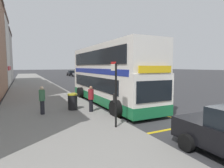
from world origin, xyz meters
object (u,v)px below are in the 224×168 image
(parked_car_grey_kerbside, at_px, (78,74))
(double_decker_bus, at_px, (109,77))
(litter_bin, at_px, (73,102))
(pedestrian_further_back, at_px, (42,99))
(parked_car_black_distant, at_px, (71,73))
(pedestrian_waiting_near_sign, at_px, (91,98))
(bus_stop_sign, at_px, (115,90))

(parked_car_grey_kerbside, bearing_deg, double_decker_bus, -100.07)
(parked_car_grey_kerbside, height_order, litter_bin, parked_car_grey_kerbside)
(double_decker_bus, distance_m, pedestrian_further_back, 5.53)
(pedestrian_further_back, bearing_deg, litter_bin, 11.61)
(parked_car_black_distant, xyz_separation_m, pedestrian_waiting_near_sign, (-9.49, -44.92, 0.18))
(litter_bin, bearing_deg, bus_stop_sign, -77.60)
(bus_stop_sign, bearing_deg, pedestrian_waiting_near_sign, 90.76)
(double_decker_bus, height_order, litter_bin, double_decker_bus)
(bus_stop_sign, height_order, parked_car_grey_kerbside, bus_stop_sign)
(double_decker_bus, height_order, pedestrian_further_back, double_decker_bus)
(parked_car_grey_kerbside, distance_m, litter_bin, 39.30)
(double_decker_bus, bearing_deg, parked_car_black_distant, 80.47)
(double_decker_bus, xyz_separation_m, parked_car_black_distant, (7.12, 42.39, -1.27))
(parked_car_black_distant, bearing_deg, double_decker_bus, -98.03)
(double_decker_bus, distance_m, bus_stop_sign, 6.14)
(pedestrian_waiting_near_sign, xyz_separation_m, pedestrian_further_back, (-2.71, 0.63, 0.03))
(bus_stop_sign, height_order, litter_bin, bus_stop_sign)
(bus_stop_sign, bearing_deg, parked_car_grey_kerbside, 76.97)
(double_decker_bus, xyz_separation_m, pedestrian_waiting_near_sign, (-2.38, -2.52, -1.09))
(pedestrian_waiting_near_sign, relative_size, litter_bin, 1.54)
(pedestrian_waiting_near_sign, bearing_deg, double_decker_bus, 46.73)
(pedestrian_further_back, bearing_deg, parked_car_black_distant, 74.60)
(parked_car_grey_kerbside, bearing_deg, litter_bin, -104.27)
(bus_stop_sign, relative_size, parked_car_black_distant, 0.70)
(parked_car_black_distant, xyz_separation_m, parked_car_grey_kerbside, (0.27, -6.08, 0.00))
(parked_car_black_distant, relative_size, pedestrian_waiting_near_sign, 2.70)
(bus_stop_sign, relative_size, pedestrian_waiting_near_sign, 1.89)
(parked_car_black_distant, xyz_separation_m, litter_bin, (-10.37, -43.91, -0.15))
(parked_car_grey_kerbside, bearing_deg, pedestrian_waiting_near_sign, -102.68)
(parked_car_black_distant, height_order, pedestrian_further_back, pedestrian_further_back)
(parked_car_black_distant, relative_size, litter_bin, 4.15)
(double_decker_bus, xyz_separation_m, bus_stop_sign, (-2.33, -5.68, -0.23))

